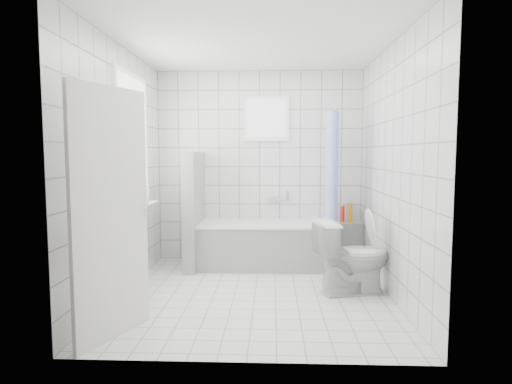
{
  "coord_description": "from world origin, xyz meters",
  "views": [
    {
      "loc": [
        0.18,
        -4.4,
        1.48
      ],
      "look_at": [
        -0.0,
        0.35,
        1.05
      ],
      "focal_mm": 30.0,
      "sensor_mm": 36.0,
      "label": 1
    }
  ],
  "objects": [
    {
      "name": "ground",
      "position": [
        0.0,
        0.0,
        0.0
      ],
      "size": [
        3.0,
        3.0,
        0.0
      ],
      "primitive_type": "plane",
      "color": "white",
      "rests_on": "ground"
    },
    {
      "name": "ceiling",
      "position": [
        0.0,
        0.0,
        2.6
      ],
      "size": [
        3.0,
        3.0,
        0.0
      ],
      "primitive_type": "plane",
      "rotation": [
        3.14,
        0.0,
        0.0
      ],
      "color": "white",
      "rests_on": "ground"
    },
    {
      "name": "wall_back",
      "position": [
        0.0,
        1.5,
        1.3
      ],
      "size": [
        2.8,
        0.02,
        2.6
      ],
      "primitive_type": "cube",
      "color": "white",
      "rests_on": "ground"
    },
    {
      "name": "wall_front",
      "position": [
        0.0,
        -1.5,
        1.3
      ],
      "size": [
        2.8,
        0.02,
        2.6
      ],
      "primitive_type": "cube",
      "color": "white",
      "rests_on": "ground"
    },
    {
      "name": "wall_left",
      "position": [
        -1.4,
        0.0,
        1.3
      ],
      "size": [
        0.02,
        3.0,
        2.6
      ],
      "primitive_type": "cube",
      "color": "white",
      "rests_on": "ground"
    },
    {
      "name": "wall_right",
      "position": [
        1.4,
        0.0,
        1.3
      ],
      "size": [
        0.02,
        3.0,
        2.6
      ],
      "primitive_type": "cube",
      "color": "white",
      "rests_on": "ground"
    },
    {
      "name": "window_left",
      "position": [
        -1.35,
        0.3,
        1.6
      ],
      "size": [
        0.01,
        0.9,
        1.4
      ],
      "primitive_type": "cube",
      "color": "white",
      "rests_on": "wall_left"
    },
    {
      "name": "window_back",
      "position": [
        0.1,
        1.46,
        1.95
      ],
      "size": [
        0.5,
        0.01,
        0.5
      ],
      "primitive_type": "cube",
      "color": "white",
      "rests_on": "wall_back"
    },
    {
      "name": "window_sill",
      "position": [
        -1.31,
        0.3,
        0.86
      ],
      "size": [
        0.18,
        1.02,
        0.08
      ],
      "primitive_type": "cube",
      "color": "white",
      "rests_on": "wall_left"
    },
    {
      "name": "door",
      "position": [
        -1.09,
        -1.11,
        1.0
      ],
      "size": [
        0.36,
        0.75,
        2.0
      ],
      "primitive_type": "cube",
      "rotation": [
        0.0,
        0.0,
        -0.41
      ],
      "color": "silver",
      "rests_on": "ground"
    },
    {
      "name": "bathtub",
      "position": [
        0.11,
        1.12,
        0.29
      ],
      "size": [
        1.76,
        0.77,
        0.58
      ],
      "color": "white",
      "rests_on": "ground"
    },
    {
      "name": "partition_wall",
      "position": [
        -0.84,
        1.07,
        0.75
      ],
      "size": [
        0.15,
        0.85,
        1.5
      ],
      "primitive_type": "cube",
      "color": "white",
      "rests_on": "ground"
    },
    {
      "name": "tiled_ledge",
      "position": [
        1.2,
        1.38,
        0.28
      ],
      "size": [
        0.4,
        0.24,
        0.55
      ],
      "primitive_type": "cube",
      "color": "white",
      "rests_on": "ground"
    },
    {
      "name": "toilet",
      "position": [
        1.03,
        0.06,
        0.4
      ],
      "size": [
        0.86,
        0.62,
        0.79
      ],
      "primitive_type": "imported",
      "rotation": [
        0.0,
        0.0,
        1.82
      ],
      "color": "white",
      "rests_on": "ground"
    },
    {
      "name": "curtain_rod",
      "position": [
        0.93,
        1.1,
        2.0
      ],
      "size": [
        0.02,
        0.8,
        0.02
      ],
      "primitive_type": "cylinder",
      "rotation": [
        1.57,
        0.0,
        0.0
      ],
      "color": "silver",
      "rests_on": "wall_back"
    },
    {
      "name": "shower_curtain",
      "position": [
        0.93,
        0.97,
        1.1
      ],
      "size": [
        0.14,
        0.48,
        1.78
      ],
      "primitive_type": null,
      "color": "#4E68E5",
      "rests_on": "curtain_rod"
    },
    {
      "name": "tub_faucet",
      "position": [
        0.21,
        1.46,
        0.85
      ],
      "size": [
        0.18,
        0.06,
        0.06
      ],
      "primitive_type": "cube",
      "color": "silver",
      "rests_on": "wall_back"
    },
    {
      "name": "sill_bottles",
      "position": [
        -1.3,
        0.25,
        1.02
      ],
      "size": [
        0.18,
        0.66,
        0.31
      ],
      "color": "#2DB5CD",
      "rests_on": "window_sill"
    },
    {
      "name": "ledge_bottles",
      "position": [
        1.2,
        1.37,
        0.67
      ],
      "size": [
        0.16,
        0.17,
        0.27
      ],
      "color": "#FFA51A",
      "rests_on": "tiled_ledge"
    }
  ]
}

